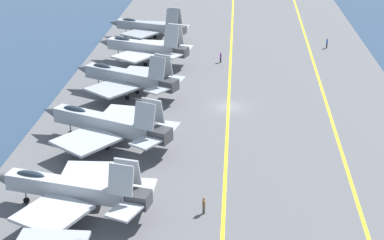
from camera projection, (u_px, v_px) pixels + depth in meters
The scene contains 12 objects.
ground_plane at pixel (228, 109), 77.52m from camera, with size 2000.00×2000.00×0.00m, color navy.
carrier_deck at pixel (228, 108), 77.45m from camera, with size 216.96×47.24×0.40m, color #565659.
deck_stripe_foul_line at pixel (328, 109), 76.48m from camera, with size 195.26×0.36×0.01m, color yellow.
deck_stripe_centerline at pixel (228, 107), 77.36m from camera, with size 195.26×0.36×0.01m, color yellow.
parked_jet_second at pixel (71, 189), 53.08m from camera, with size 13.08×15.97×5.88m.
parked_jet_third at pixel (106, 123), 65.98m from camera, with size 14.20×16.98×6.34m.
parked_jet_fourth at pixel (126, 77), 79.96m from camera, with size 13.16×16.21×6.58m.
parked_jet_fifth at pixel (144, 47), 93.06m from camera, with size 12.55×15.86×6.91m.
parked_jet_sixth at pixel (148, 27), 106.34m from camera, with size 12.36×15.45×6.16m.
crew_brown_vest at pixel (204, 205), 53.28m from camera, with size 0.39×0.27×1.67m.
crew_purple_vest at pixel (221, 57), 94.27m from camera, with size 0.41×0.30×1.70m.
crew_blue_vest at pixel (327, 43), 101.70m from camera, with size 0.39×0.28×1.70m.
Camera 1 is at (-71.82, -0.52, 29.61)m, focal length 55.00 mm.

